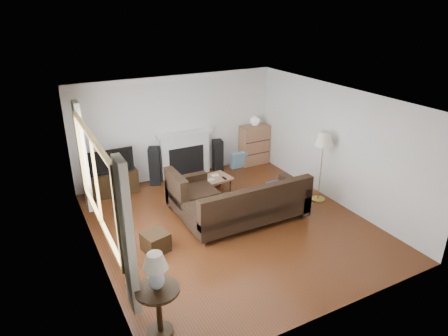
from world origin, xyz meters
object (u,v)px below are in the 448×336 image
tv_stand (113,182)px  floor_lamp (321,167)px  coffee_table (209,187)px  sectional_sofa (248,203)px  side_table (159,311)px  bookshelf (254,145)px

tv_stand → floor_lamp: (3.91, -2.44, 0.52)m
coffee_table → floor_lamp: floor_lamp is taller
sectional_sofa → floor_lamp: (1.87, 0.09, 0.36)m
coffee_table → side_table: (-2.34, -3.34, 0.16)m
tv_stand → floor_lamp: size_ratio=0.69×
tv_stand → floor_lamp: floor_lamp is taller
tv_stand → bookshelf: size_ratio=1.02×
floor_lamp → side_table: 4.82m
bookshelf → side_table: (-4.24, -4.50, -0.17)m
tv_stand → bookshelf: (3.79, 0.05, 0.26)m
bookshelf → side_table: bookshelf is taller
bookshelf → coffee_table: bookshelf is taller
coffee_table → tv_stand: bearing=142.5°
bookshelf → coffee_table: (-1.90, -1.15, -0.33)m
bookshelf → floor_lamp: bearing=-87.1°
bookshelf → side_table: 6.18m
bookshelf → coffee_table: bearing=-148.8°
side_table → sectional_sofa: bearing=37.6°
sectional_sofa → coffee_table: bearing=96.3°
floor_lamp → sectional_sofa: bearing=-177.3°
sectional_sofa → floor_lamp: floor_lamp is taller
tv_stand → floor_lamp: 4.64m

